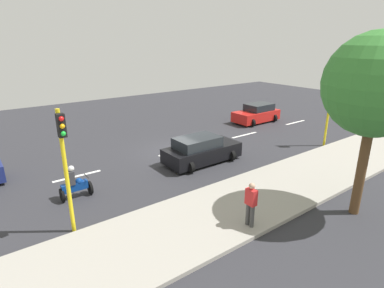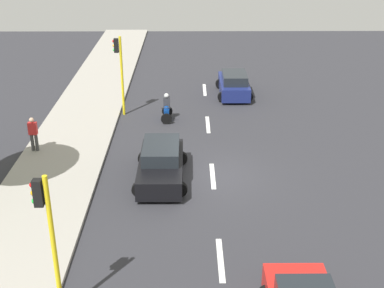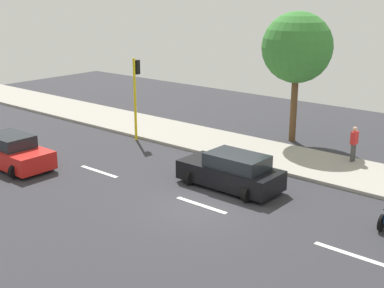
{
  "view_description": "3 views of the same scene",
  "coord_description": "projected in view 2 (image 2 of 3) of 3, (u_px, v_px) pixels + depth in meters",
  "views": [
    {
      "loc": [
        15.05,
        -9.96,
        6.57
      ],
      "look_at": [
        1.4,
        0.21,
        0.85
      ],
      "focal_mm": 29.17,
      "sensor_mm": 36.0,
      "label": 1
    },
    {
      "loc": [
        1.06,
        20.18,
        10.69
      ],
      "look_at": [
        0.91,
        -0.62,
        1.27
      ],
      "focal_mm": 48.42,
      "sensor_mm": 36.0,
      "label": 2
    },
    {
      "loc": [
        -14.31,
        -11.51,
        7.93
      ],
      "look_at": [
        1.84,
        2.01,
        1.66
      ],
      "focal_mm": 48.38,
      "sensor_mm": 36.0,
      "label": 3
    }
  ],
  "objects": [
    {
      "name": "ground_plane",
      "position": [
        213.0,
        177.0,
        22.82
      ],
      "size": [
        40.0,
        60.0,
        0.1
      ],
      "primitive_type": "cube",
      "color": "#2D2D33"
    },
    {
      "name": "traffic_light_corner",
      "position": [
        120.0,
        65.0,
        28.48
      ],
      "size": [
        0.49,
        0.24,
        4.5
      ],
      "color": "yellow",
      "rests_on": "ground"
    },
    {
      "name": "lane_stripe_north",
      "position": [
        208.0,
        125.0,
        28.26
      ],
      "size": [
        0.2,
        2.4,
        0.01
      ],
      "primitive_type": "cube",
      "color": "white",
      "rests_on": "ground"
    },
    {
      "name": "pedestrian_near_signal",
      "position": [
        33.0,
        133.0,
        24.51
      ],
      "size": [
        0.4,
        0.24,
        1.69
      ],
      "color": "#3F3F3F",
      "rests_on": "sidewalk"
    },
    {
      "name": "car_dark_blue",
      "position": [
        234.0,
        85.0,
        32.46
      ],
      "size": [
        2.17,
        3.99,
        1.52
      ],
      "color": "navy",
      "rests_on": "ground"
    },
    {
      "name": "motorcycle",
      "position": [
        167.0,
        109.0,
        28.67
      ],
      "size": [
        0.6,
        1.3,
        1.53
      ],
      "color": "black",
      "rests_on": "ground"
    },
    {
      "name": "sidewalk",
      "position": [
        54.0,
        175.0,
        22.72
      ],
      "size": [
        4.0,
        60.0,
        0.15
      ],
      "primitive_type": "cube",
      "color": "#9E998E",
      "rests_on": "ground"
    },
    {
      "name": "traffic_light_midblock",
      "position": [
        48.0,
        228.0,
        13.86
      ],
      "size": [
        0.49,
        0.24,
        4.5
      ],
      "color": "yellow",
      "rests_on": "ground"
    },
    {
      "name": "lane_stripe_mid",
      "position": [
        213.0,
        176.0,
        22.8
      ],
      "size": [
        0.2,
        2.4,
        0.01
      ],
      "primitive_type": "cube",
      "color": "white",
      "rests_on": "ground"
    },
    {
      "name": "lane_stripe_south",
      "position": [
        220.0,
        260.0,
        17.33
      ],
      "size": [
        0.2,
        2.4,
        0.01
      ],
      "primitive_type": "cube",
      "color": "white",
      "rests_on": "ground"
    },
    {
      "name": "lane_stripe_far_north",
      "position": [
        205.0,
        90.0,
        33.73
      ],
      "size": [
        0.2,
        2.4,
        0.01
      ],
      "primitive_type": "cube",
      "color": "white",
      "rests_on": "ground"
    },
    {
      "name": "car_black",
      "position": [
        161.0,
        164.0,
        22.3
      ],
      "size": [
        2.27,
        4.38,
        1.52
      ],
      "color": "black",
      "rests_on": "ground"
    }
  ]
}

